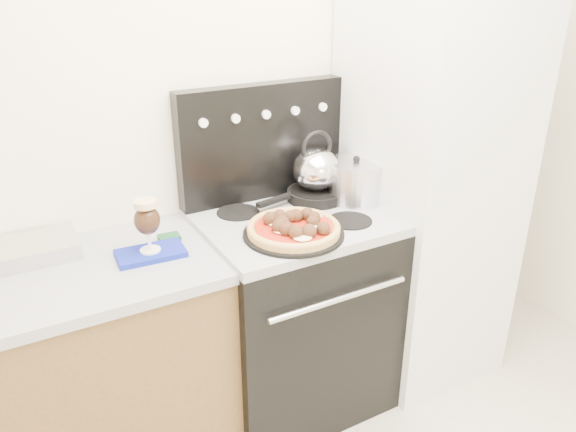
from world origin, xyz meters
TOP-DOWN VIEW (x-y plane):
  - room_shell at (0.00, 0.29)m, footprint 3.52×3.01m
  - base_cabinet at (-1.02, 1.20)m, footprint 1.45×0.60m
  - countertop at (-1.02, 1.20)m, footprint 1.48×0.63m
  - stove_body at (0.08, 1.18)m, footprint 0.76×0.65m
  - cooktop at (0.08, 1.18)m, footprint 0.76×0.65m
  - backguard at (0.08, 1.45)m, footprint 0.76×0.08m
  - fridge at (0.78, 1.15)m, footprint 0.64×0.68m
  - foil_sheet at (-0.89, 1.37)m, footprint 0.31×0.23m
  - oven_mitt at (-0.52, 1.17)m, footprint 0.25×0.16m
  - beer_glass at (-0.52, 1.17)m, footprint 0.11×0.11m
  - pizza_pan at (-0.00, 1.02)m, footprint 0.44×0.44m
  - pizza at (-0.00, 1.02)m, footprint 0.37×0.37m
  - skillet at (0.26, 1.29)m, footprint 0.30×0.30m
  - tea_kettle at (0.26, 1.29)m, footprint 0.23×0.23m
  - stock_pot at (0.41, 1.20)m, footprint 0.28×0.28m

SIDE VIEW (x-z plane):
  - base_cabinet at x=-1.02m, z-range 0.00..0.86m
  - stove_body at x=0.08m, z-range 0.00..0.88m
  - countertop at x=-1.02m, z-range 0.86..0.90m
  - cooktop at x=0.08m, z-range 0.88..0.92m
  - oven_mitt at x=-0.52m, z-range 0.90..0.92m
  - pizza_pan at x=0.00m, z-range 0.92..0.93m
  - foil_sheet at x=-0.89m, z-range 0.90..0.96m
  - skillet at x=0.26m, z-range 0.92..0.97m
  - fridge at x=0.78m, z-range 0.00..1.90m
  - pizza at x=0.00m, z-range 0.93..0.98m
  - stock_pot at x=0.41m, z-range 0.92..1.09m
  - beer_glass at x=-0.52m, z-range 0.92..1.12m
  - tea_kettle at x=0.26m, z-range 0.97..1.19m
  - backguard at x=0.08m, z-range 0.92..1.42m
  - room_shell at x=0.00m, z-range -0.01..2.51m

